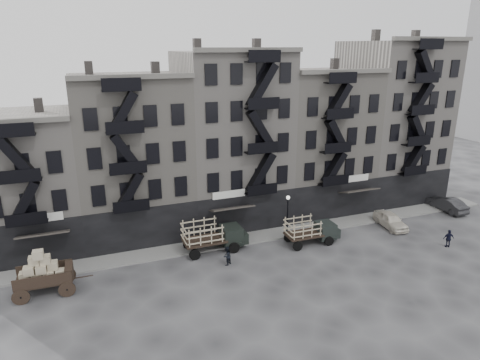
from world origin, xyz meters
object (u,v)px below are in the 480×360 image
object	(u,v)px
car_east	(391,220)
pedestrian_west	(20,293)
stake_truck_east	(311,229)
pedestrian_mid	(227,256)
policeman	(449,239)
stake_truck_west	(213,234)
wagon	(41,268)
car_far	(447,204)

from	to	relation	value
car_east	pedestrian_west	world-z (taller)	pedestrian_west
stake_truck_east	car_east	distance (m)	9.46
pedestrian_west	pedestrian_mid	size ratio (longest dim) A/B	1.00
car_east	policeman	bearing A→B (deg)	-65.07
stake_truck_east	stake_truck_west	bearing A→B (deg)	169.96
wagon	stake_truck_west	size ratio (longest dim) A/B	0.75
wagon	pedestrian_west	xyz separation A→B (m)	(-1.50, -0.79, -1.23)
wagon	pedestrian_west	distance (m)	2.09
car_east	pedestrian_west	bearing A→B (deg)	-171.59
stake_truck_west	pedestrian_mid	world-z (taller)	stake_truck_west
wagon	car_far	bearing A→B (deg)	4.28
car_east	policeman	size ratio (longest dim) A/B	2.60
pedestrian_mid	policeman	distance (m)	20.30
stake_truck_east	pedestrian_mid	size ratio (longest dim) A/B	3.14
stake_truck_west	pedestrian_mid	size ratio (longest dim) A/B	3.49
wagon	pedestrian_mid	world-z (taller)	wagon
stake_truck_west	policeman	xyz separation A→B (m)	(20.17, -6.94, -0.80)
pedestrian_west	pedestrian_mid	bearing A→B (deg)	-61.53
stake_truck_east	pedestrian_west	xyz separation A→B (m)	(-24.14, -1.09, -0.64)
policeman	stake_truck_east	bearing A→B (deg)	-6.29
pedestrian_mid	policeman	size ratio (longest dim) A/B	0.98
stake_truck_east	car_east	size ratio (longest dim) A/B	1.18
wagon	pedestrian_west	bearing A→B (deg)	-150.75
pedestrian_west	policeman	bearing A→B (deg)	-68.16
wagon	pedestrian_mid	bearing A→B (deg)	-1.75
car_far	pedestrian_mid	size ratio (longest dim) A/B	2.85
car_far	stake_truck_west	bearing A→B (deg)	-0.05
stake_truck_west	car_east	bearing A→B (deg)	-4.55
stake_truck_east	car_far	size ratio (longest dim) A/B	1.10
pedestrian_west	car_far	bearing A→B (deg)	-57.75
wagon	car_far	size ratio (longest dim) A/B	0.92
pedestrian_mid	policeman	bearing A→B (deg)	134.33
stake_truck_west	pedestrian_west	size ratio (longest dim) A/B	3.50
car_east	car_far	xyz separation A→B (m)	(8.85, 1.41, 0.03)
car_far	policeman	size ratio (longest dim) A/B	2.79
car_far	pedestrian_mid	xyz separation A→B (m)	(-26.83, -2.86, 0.05)
car_east	pedestrian_mid	bearing A→B (deg)	-169.51
car_east	pedestrian_mid	distance (m)	18.04
car_far	pedestrian_mid	distance (m)	26.98
stake_truck_west	car_east	size ratio (longest dim) A/B	1.32
wagon	stake_truck_east	world-z (taller)	wagon
stake_truck_east	pedestrian_west	distance (m)	24.17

